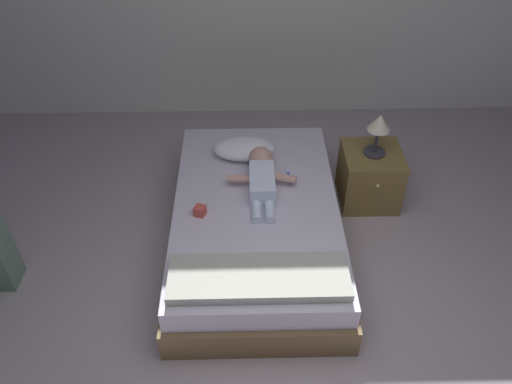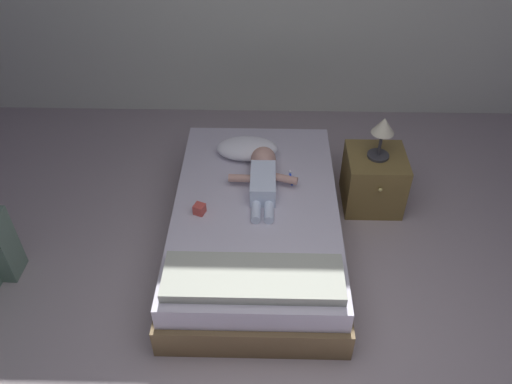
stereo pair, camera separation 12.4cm
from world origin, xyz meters
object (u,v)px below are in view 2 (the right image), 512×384
object	(u,v)px
bed	(256,223)
baby	(263,176)
toy_block	(199,209)
lamp	(383,130)
toothbrush	(291,178)
pillow	(247,149)
nightstand	(373,180)

from	to	relation	value
bed	baby	distance (m)	0.34
baby	toy_block	bearing A→B (deg)	-143.75
bed	lamp	distance (m)	1.14
bed	lamp	world-z (taller)	lamp
toothbrush	toy_block	xyz separation A→B (m)	(-0.63, -0.38, 0.03)
pillow	nightstand	size ratio (longest dim) A/B	0.98
lamp	pillow	bearing A→B (deg)	175.79
toothbrush	lamp	size ratio (longest dim) A/B	0.45
lamp	toy_block	size ratio (longest dim) A/B	3.73
bed	baby	world-z (taller)	baby
bed	toothbrush	world-z (taller)	toothbrush
baby	nightstand	world-z (taller)	baby
baby	toothbrush	xyz separation A→B (m)	(0.20, 0.07, -0.07)
baby	toy_block	distance (m)	0.53
toy_block	lamp	bearing A→B (deg)	24.31
nightstand	lamp	world-z (taller)	lamp
toothbrush	lamp	distance (m)	0.75
lamp	nightstand	bearing A→B (deg)	-90.00
nightstand	toy_block	size ratio (longest dim) A/B	5.26
bed	toothbrush	bearing A→B (deg)	47.78
baby	toothbrush	distance (m)	0.23
nightstand	lamp	distance (m)	0.46
bed	toothbrush	distance (m)	0.42
bed	baby	size ratio (longest dim) A/B	2.82
pillow	nightstand	distance (m)	1.01
bed	pillow	size ratio (longest dim) A/B	4.15
bed	pillow	world-z (taller)	pillow
lamp	toy_block	world-z (taller)	lamp
toothbrush	baby	bearing A→B (deg)	-160.58
bed	baby	xyz separation A→B (m)	(0.05, 0.20, 0.27)
pillow	nightstand	xyz separation A→B (m)	(0.99, -0.07, -0.23)
pillow	toothbrush	size ratio (longest dim) A/B	3.05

